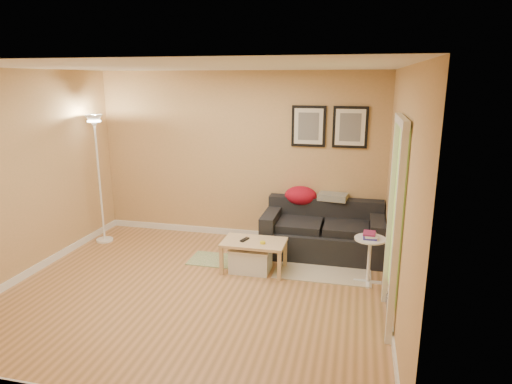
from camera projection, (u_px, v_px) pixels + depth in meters
floor at (195, 291)px, 5.29m from camera, size 4.50×4.50×0.00m
ceiling at (187, 67)px, 4.64m from camera, size 4.50×4.50×0.00m
wall_back at (239, 157)px, 6.85m from camera, size 4.50×0.00×4.50m
wall_front at (86, 251)px, 3.08m from camera, size 4.50×0.00×4.50m
wall_left at (22, 176)px, 5.47m from camera, size 0.00×4.00×4.00m
wall_right at (399, 198)px, 4.47m from camera, size 0.00×4.00×4.00m
baseboard_back at (239, 233)px, 7.15m from camera, size 4.50×0.02×0.10m
baseboard_left at (35, 269)px, 5.78m from camera, size 0.02×4.00×0.10m
baseboard_right at (389, 309)px, 4.78m from camera, size 0.02×4.00×0.10m
sofa at (323, 229)px, 6.33m from camera, size 1.70×0.90×0.75m
red_throw at (301, 196)px, 6.62m from camera, size 0.48×0.36×0.28m
plaid_throw at (333, 197)px, 6.52m from camera, size 0.45×0.32×0.10m
framed_print_left at (309, 126)px, 6.46m from camera, size 0.50×0.04×0.60m
framed_print_right at (350, 127)px, 6.33m from camera, size 0.50×0.04×0.60m
area_rug at (323, 269)px, 5.89m from camera, size 1.25×0.85×0.01m
green_runner at (215, 260)px, 6.19m from camera, size 0.70×0.50×0.01m
coffee_table at (254, 256)px, 5.81m from camera, size 0.94×0.72×0.41m
remote_control at (245, 240)px, 5.79m from camera, size 0.10×0.17×0.02m
tape_roll at (263, 243)px, 5.67m from camera, size 0.07×0.07×0.03m
storage_bin at (251, 259)px, 5.81m from camera, size 0.53×0.39×0.33m
side_table at (369, 261)px, 5.44m from camera, size 0.39×0.39×0.59m
book_stack at (370, 235)px, 5.37m from camera, size 0.20×0.24×0.07m
floor_lamp at (100, 183)px, 6.70m from camera, size 0.26×0.26×1.98m
doorway at (393, 228)px, 4.40m from camera, size 0.12×1.01×2.13m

